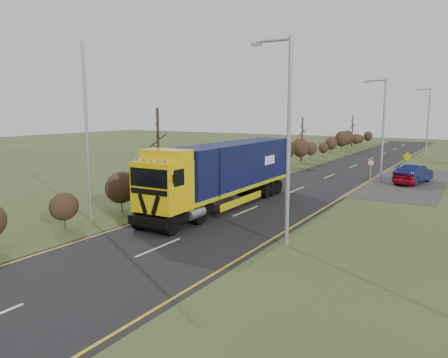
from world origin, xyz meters
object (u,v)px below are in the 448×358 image
at_px(speed_sign, 371,167).
at_px(streetlight_near, 286,134).
at_px(car_red_hatchback, 409,175).
at_px(car_blue_sedan, 414,174).
at_px(lorry, 224,171).

bearing_deg(speed_sign, streetlight_near, -89.07).
xyz_separation_m(car_red_hatchback, streetlight_near, (-2.23, -20.11, 4.21)).
bearing_deg(car_blue_sedan, car_red_hatchback, 77.02).
bearing_deg(lorry, car_red_hatchback, 60.05).
bearing_deg(car_red_hatchback, streetlight_near, 89.92).
bearing_deg(streetlight_near, speed_sign, 90.93).
bearing_deg(streetlight_near, lorry, 140.50).
relative_size(lorry, streetlight_near, 1.60).
height_order(lorry, car_red_hatchback, lorry).
height_order(streetlight_near, speed_sign, streetlight_near).
relative_size(lorry, car_red_hatchback, 3.48).
relative_size(car_red_hatchback, speed_sign, 1.97).
bearing_deg(car_blue_sedan, speed_sign, 58.55).
height_order(lorry, streetlight_near, streetlight_near).
distance_m(car_red_hatchback, car_blue_sedan, 0.59).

